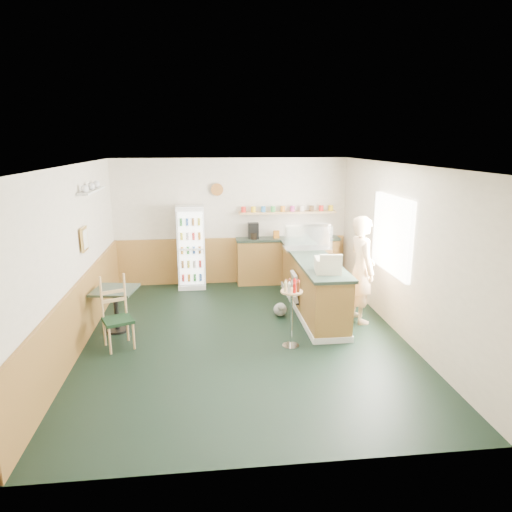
{
  "coord_description": "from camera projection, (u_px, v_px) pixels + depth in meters",
  "views": [
    {
      "loc": [
        -0.57,
        -6.72,
        3.03
      ],
      "look_at": [
        0.26,
        0.6,
        1.18
      ],
      "focal_mm": 32.0,
      "sensor_mm": 36.0,
      "label": 1
    }
  ],
  "objects": [
    {
      "name": "display_case",
      "position": [
        307.0,
        238.0,
        8.63
      ],
      "size": [
        0.87,
        0.46,
        0.5
      ],
      "color": "silver",
      "rests_on": "service_counter"
    },
    {
      "name": "drinks_fridge",
      "position": [
        191.0,
        247.0,
        9.6
      ],
      "size": [
        0.57,
        0.51,
        1.74
      ],
      "color": "white",
      "rests_on": "ground"
    },
    {
      "name": "condiment_stand",
      "position": [
        292.0,
        303.0,
        6.78
      ],
      "size": [
        0.33,
        0.33,
        1.04
      ],
      "rotation": [
        0.0,
        0.0,
        0.2
      ],
      "color": "silver",
      "rests_on": "ground"
    },
    {
      "name": "dog_doorstop",
      "position": [
        280.0,
        309.0,
        8.11
      ],
      "size": [
        0.23,
        0.3,
        0.28
      ],
      "rotation": [
        0.0,
        0.0,
        -0.12
      ],
      "color": "gray",
      "rests_on": "ground"
    },
    {
      "name": "cafe_chair",
      "position": [
        118.0,
        310.0,
        6.86
      ],
      "size": [
        0.53,
        0.54,
        1.09
      ],
      "rotation": [
        0.0,
        0.0,
        0.41
      ],
      "color": "black",
      "rests_on": "ground"
    },
    {
      "name": "cash_register",
      "position": [
        328.0,
        265.0,
        7.23
      ],
      "size": [
        0.44,
        0.46,
        0.23
      ],
      "primitive_type": "cube",
      "rotation": [
        0.0,
        0.0,
        -0.13
      ],
      "color": "beige",
      "rests_on": "service_counter"
    },
    {
      "name": "service_counter",
      "position": [
        312.0,
        286.0,
        8.34
      ],
      "size": [
        0.68,
        3.01,
        1.01
      ],
      "color": "#AA7937",
      "rests_on": "ground"
    },
    {
      "name": "room_envelope",
      "position": [
        226.0,
        235.0,
        7.58
      ],
      "size": [
        5.04,
        6.02,
        2.72
      ],
      "color": "beige",
      "rests_on": "ground"
    },
    {
      "name": "cafe_table",
      "position": [
        116.0,
        301.0,
        7.4
      ],
      "size": [
        0.75,
        0.75,
        0.72
      ],
      "rotation": [
        0.0,
        0.0,
        -0.17
      ],
      "color": "black",
      "rests_on": "ground"
    },
    {
      "name": "shopkeeper",
      "position": [
        361.0,
        270.0,
        7.73
      ],
      "size": [
        0.49,
        0.65,
        1.84
      ],
      "primitive_type": "imported",
      "rotation": [
        0.0,
        0.0,
        1.66
      ],
      "color": "tan",
      "rests_on": "ground"
    },
    {
      "name": "ground",
      "position": [
        244.0,
        337.0,
        7.27
      ],
      "size": [
        6.0,
        6.0,
        0.0
      ],
      "primitive_type": "plane",
      "color": "black",
      "rests_on": "ground"
    },
    {
      "name": "back_counter",
      "position": [
        287.0,
        258.0,
        9.97
      ],
      "size": [
        2.24,
        0.42,
        1.69
      ],
      "color": "#AA7937",
      "rests_on": "ground"
    },
    {
      "name": "newspaper_rack",
      "position": [
        295.0,
        287.0,
        8.16
      ],
      "size": [
        0.09,
        0.45,
        0.53
      ],
      "color": "black",
      "rests_on": "ground"
    }
  ]
}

